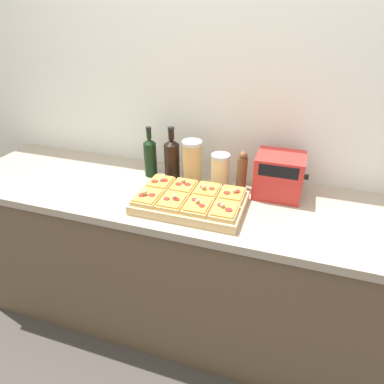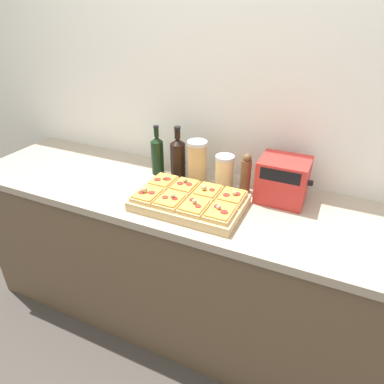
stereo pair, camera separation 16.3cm
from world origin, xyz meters
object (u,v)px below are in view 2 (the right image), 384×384
Objects in this scene: cutting_board at (189,202)px; toaster_oven at (283,180)px; olive_oil_bottle at (157,154)px; grain_jar_tall at (197,162)px; grain_jar_short at (224,172)px; wine_bottle at (178,157)px; pepper_mill at (246,173)px.

cutting_board is 2.01× the size of toaster_oven.
olive_oil_bottle is 1.10× the size of toaster_oven.
olive_oil_bottle is at bearing 179.93° from toaster_oven.
grain_jar_tall is 1.30× the size of grain_jar_short.
wine_bottle is at bearing -180.00° from grain_jar_tall.
toaster_oven is at bearing -0.09° from wine_bottle.
pepper_mill is (0.38, 0.00, -0.02)m from wine_bottle.
cutting_board is 0.42m from olive_oil_bottle.
grain_jar_tall is at bearing 180.00° from pepper_mill.
pepper_mill is at bearing 0.00° from wine_bottle.
olive_oil_bottle reaches higher than toaster_oven.
grain_jar_tall is (0.24, -0.00, 0.00)m from olive_oil_bottle.
toaster_oven is at bearing -0.26° from pepper_mill.
olive_oil_bottle is (-0.32, 0.25, 0.09)m from cutting_board.
grain_jar_short is (0.40, -0.00, -0.03)m from olive_oil_bottle.
pepper_mill is (0.19, 0.25, 0.08)m from cutting_board.
pepper_mill is (0.11, 0.00, 0.01)m from grain_jar_short.
grain_jar_short is 0.30m from toaster_oven.
wine_bottle reaches higher than olive_oil_bottle.
pepper_mill reaches higher than grain_jar_short.
grain_jar_short is 0.70× the size of toaster_oven.
wine_bottle is 0.11m from grain_jar_tall.
olive_oil_bottle is 1.58× the size of grain_jar_short.
olive_oil_bottle is 0.13m from wine_bottle.
cutting_board is 0.33m from pepper_mill.
grain_jar_tall is 1.11× the size of pepper_mill.
cutting_board is at bearing -127.28° from pepper_mill.
toaster_oven is (0.69, -0.00, -0.01)m from olive_oil_bottle.
grain_jar_tall is 0.16m from grain_jar_short.
cutting_board is at bearing -38.82° from olive_oil_bottle.
wine_bottle is 1.40× the size of pepper_mill.
olive_oil_bottle is at bearing 180.00° from pepper_mill.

